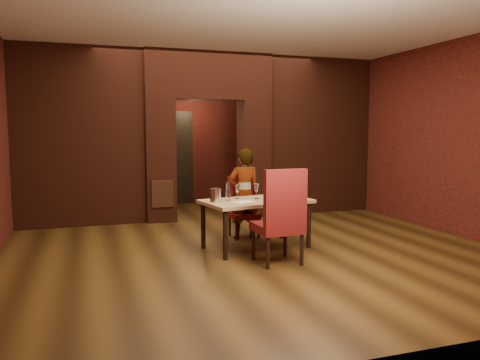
# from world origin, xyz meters

# --- Properties ---
(floor) EXTENTS (8.00, 8.00, 0.00)m
(floor) POSITION_xyz_m (0.00, 0.00, 0.00)
(floor) COLOR #4C3113
(floor) RESTS_ON ground
(ceiling) EXTENTS (7.00, 8.00, 0.04)m
(ceiling) POSITION_xyz_m (0.00, 0.00, 3.20)
(ceiling) COLOR silver
(ceiling) RESTS_ON ground
(wall_back) EXTENTS (7.00, 0.04, 3.20)m
(wall_back) POSITION_xyz_m (0.00, 4.00, 1.60)
(wall_back) COLOR maroon
(wall_back) RESTS_ON ground
(wall_front) EXTENTS (7.00, 0.04, 3.20)m
(wall_front) POSITION_xyz_m (0.00, -4.00, 1.60)
(wall_front) COLOR maroon
(wall_front) RESTS_ON ground
(wall_right) EXTENTS (0.04, 8.00, 3.20)m
(wall_right) POSITION_xyz_m (3.50, 0.00, 1.60)
(wall_right) COLOR maroon
(wall_right) RESTS_ON ground
(pillar_left) EXTENTS (0.55, 0.55, 2.30)m
(pillar_left) POSITION_xyz_m (-0.95, 2.00, 1.15)
(pillar_left) COLOR maroon
(pillar_left) RESTS_ON ground
(pillar_right) EXTENTS (0.55, 0.55, 2.30)m
(pillar_right) POSITION_xyz_m (0.95, 2.00, 1.15)
(pillar_right) COLOR maroon
(pillar_right) RESTS_ON ground
(lintel) EXTENTS (2.45, 0.55, 0.90)m
(lintel) POSITION_xyz_m (0.00, 2.00, 2.75)
(lintel) COLOR maroon
(lintel) RESTS_ON ground
(wing_wall_left) EXTENTS (2.28, 0.35, 3.20)m
(wing_wall_left) POSITION_xyz_m (-2.36, 2.00, 1.60)
(wing_wall_left) COLOR maroon
(wing_wall_left) RESTS_ON ground
(wing_wall_right) EXTENTS (2.28, 0.35, 3.20)m
(wing_wall_right) POSITION_xyz_m (2.36, 2.00, 1.60)
(wing_wall_right) COLOR maroon
(wing_wall_right) RESTS_ON ground
(vent_panel) EXTENTS (0.40, 0.03, 0.50)m
(vent_panel) POSITION_xyz_m (-0.95, 1.71, 0.55)
(vent_panel) COLOR #AA5431
(vent_panel) RESTS_ON ground
(rear_door) EXTENTS (0.90, 0.08, 2.10)m
(rear_door) POSITION_xyz_m (-0.40, 3.94, 1.05)
(rear_door) COLOR black
(rear_door) RESTS_ON ground
(rear_door_frame) EXTENTS (1.02, 0.04, 2.22)m
(rear_door_frame) POSITION_xyz_m (-0.40, 3.90, 1.05)
(rear_door_frame) COLOR black
(rear_door_frame) RESTS_ON ground
(dining_table) EXTENTS (1.66, 1.13, 0.71)m
(dining_table) POSITION_xyz_m (0.05, -0.58, 0.36)
(dining_table) COLOR tan
(dining_table) RESTS_ON ground
(chair_far) EXTENTS (0.44, 0.44, 0.97)m
(chair_far) POSITION_xyz_m (0.11, 0.14, 0.48)
(chair_far) COLOR maroon
(chair_far) RESTS_ON ground
(chair_near) EXTENTS (0.59, 0.59, 1.24)m
(chair_near) POSITION_xyz_m (0.05, -1.37, 0.62)
(chair_near) COLOR maroon
(chair_near) RESTS_ON ground
(person_seated) EXTENTS (0.53, 0.35, 1.43)m
(person_seated) POSITION_xyz_m (0.09, 0.08, 0.72)
(person_seated) COLOR white
(person_seated) RESTS_ON ground
(wine_glass_a) EXTENTS (0.08, 0.08, 0.20)m
(wine_glass_a) POSITION_xyz_m (-0.18, -0.39, 0.81)
(wine_glass_a) COLOR white
(wine_glass_a) RESTS_ON dining_table
(wine_glass_b) EXTENTS (0.09, 0.09, 0.22)m
(wine_glass_b) POSITION_xyz_m (0.09, -0.49, 0.83)
(wine_glass_b) COLOR white
(wine_glass_b) RESTS_ON dining_table
(wine_glass_c) EXTENTS (0.08, 0.08, 0.19)m
(wine_glass_c) POSITION_xyz_m (0.25, -0.63, 0.81)
(wine_glass_c) COLOR silver
(wine_glass_c) RESTS_ON dining_table
(tasting_sheet) EXTENTS (0.33, 0.28, 0.00)m
(tasting_sheet) POSITION_xyz_m (-0.19, -0.73, 0.72)
(tasting_sheet) COLOR white
(tasting_sheet) RESTS_ON dining_table
(wine_bucket) EXTENTS (0.16, 0.16, 0.19)m
(wine_bucket) POSITION_xyz_m (-0.57, -0.63, 0.81)
(wine_bucket) COLOR silver
(wine_bucket) RESTS_ON dining_table
(water_bottle) EXTENTS (0.06, 0.06, 0.28)m
(water_bottle) POSITION_xyz_m (-0.36, -0.52, 0.85)
(water_bottle) COLOR silver
(water_bottle) RESTS_ON dining_table
(potted_plant) EXTENTS (0.43, 0.40, 0.37)m
(potted_plant) POSITION_xyz_m (0.84, 0.17, 0.19)
(potted_plant) COLOR #2E6521
(potted_plant) RESTS_ON ground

